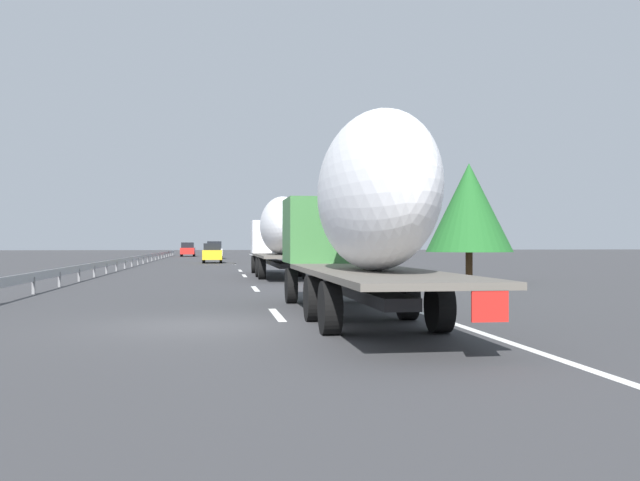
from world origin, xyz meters
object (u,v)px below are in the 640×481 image
object	(u,v)px
truck_lead	(280,232)
road_sign	(304,238)
car_white_van	(214,250)
car_yellow_coupe	(212,253)
car_blue_sedan	(214,249)
truck_trailing	(362,210)
car_red_compact	(188,249)

from	to	relation	value
truck_lead	road_sign	distance (m)	15.42
road_sign	car_white_van	bearing A→B (deg)	12.81
car_yellow_coupe	car_white_van	size ratio (longest dim) A/B	0.97
truck_lead	car_blue_sedan	world-z (taller)	truck_lead
truck_trailing	road_sign	size ratio (longest dim) A/B	4.37
truck_trailing	road_sign	xyz separation A→B (m)	(36.48, -3.10, -0.39)
car_red_compact	road_sign	distance (m)	44.39
truck_lead	car_blue_sedan	bearing A→B (deg)	2.93
truck_lead	road_sign	world-z (taller)	truck_lead
car_blue_sedan	car_white_van	size ratio (longest dim) A/B	0.93
truck_lead	truck_trailing	world-z (taller)	truck_trailing
truck_trailing	car_blue_sedan	distance (m)	93.87
car_blue_sedan	car_white_van	distance (m)	27.82
truck_lead	road_sign	xyz separation A→B (m)	(15.11, -3.10, -0.24)
truck_trailing	car_white_van	world-z (taller)	truck_trailing
truck_trailing	car_white_van	bearing A→B (deg)	3.13
car_red_compact	car_white_van	xyz separation A→B (m)	(-13.68, -3.54, 0.04)
truck_lead	car_blue_sedan	size ratio (longest dim) A/B	3.25
truck_trailing	car_yellow_coupe	bearing A→B (deg)	4.39
car_red_compact	road_sign	xyz separation A→B (m)	(-43.17, -10.25, 1.20)
car_white_van	road_sign	size ratio (longest dim) A/B	1.47
car_red_compact	car_white_van	bearing A→B (deg)	-165.48
truck_trailing	car_red_compact	world-z (taller)	truck_trailing
car_yellow_coupe	car_white_van	world-z (taller)	car_white_van
car_yellow_coupe	road_sign	world-z (taller)	road_sign
car_yellow_coupe	car_white_van	distance (m)	17.68
truck_trailing	car_white_van	size ratio (longest dim) A/B	2.98
car_blue_sedan	car_red_compact	bearing A→B (deg)	166.33
car_white_van	road_sign	world-z (taller)	road_sign
car_white_van	car_blue_sedan	bearing A→B (deg)	0.21
car_yellow_coupe	road_sign	distance (m)	13.69
car_blue_sedan	car_yellow_coupe	xyz separation A→B (m)	(-45.49, -0.00, -0.04)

